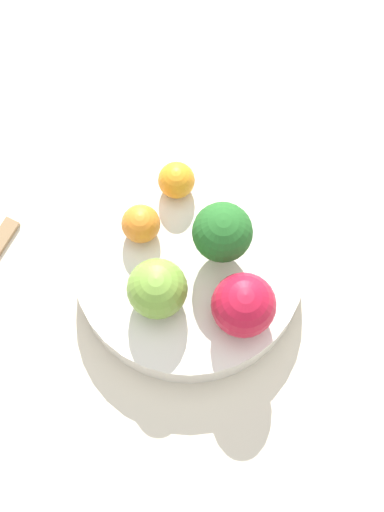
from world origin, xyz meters
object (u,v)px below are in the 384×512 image
at_px(apple_green, 247,305).
at_px(orange_front, 144,224).
at_px(apple_red, 160,289).
at_px(bowl, 192,267).
at_px(broccoli, 225,233).
at_px(orange_back, 179,180).

height_order(apple_green, orange_front, apple_green).
relative_size(apple_red, orange_front, 1.50).
bearing_deg(bowl, orange_front, -123.36).
height_order(bowl, apple_green, apple_green).
relative_size(bowl, broccoli, 3.17).
distance_m(apple_green, orange_back, 0.15).
distance_m(bowl, apple_red, 0.07).
height_order(bowl, broccoli, broccoli).
height_order(apple_green, orange_back, apple_green).
bearing_deg(apple_green, orange_back, -155.47).
bearing_deg(orange_front, apple_green, 47.84).
bearing_deg(apple_green, broccoli, -164.86).
xyz_separation_m(bowl, apple_green, (0.06, 0.05, 0.05)).
distance_m(broccoli, apple_green, 0.07).
bearing_deg(orange_front, orange_back, 143.56).
distance_m(orange_front, orange_back, 0.06).
xyz_separation_m(broccoli, apple_red, (0.05, -0.06, -0.01)).
xyz_separation_m(apple_red, orange_front, (-0.07, -0.02, -0.01)).
relative_size(apple_green, orange_back, 1.63).
xyz_separation_m(apple_green, orange_front, (-0.09, -0.10, -0.01)).
xyz_separation_m(orange_front, orange_back, (-0.05, 0.03, -0.00)).
height_order(orange_front, orange_back, orange_front).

